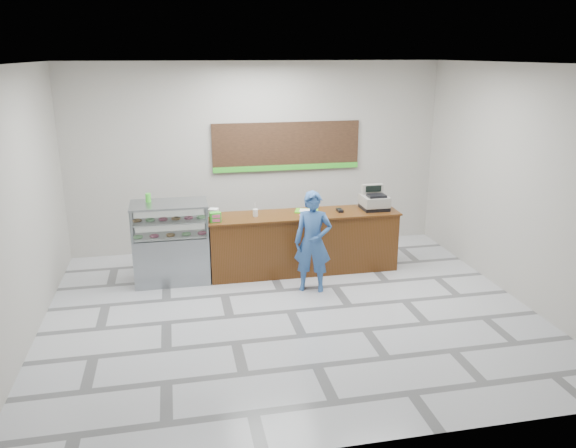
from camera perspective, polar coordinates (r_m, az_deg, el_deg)
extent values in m
plane|color=#BCBCC1|center=(8.32, 0.26, -8.86)|extent=(7.00, 7.00, 0.00)
plane|color=#B8B3A9|center=(10.61, -3.11, 6.77)|extent=(7.00, 0.00, 7.00)
plane|color=silver|center=(7.49, 0.30, 16.00)|extent=(7.00, 7.00, 0.00)
cube|color=#572B13|center=(9.65, 1.55, -1.94)|extent=(3.20, 0.70, 1.00)
cube|color=#572B13|center=(9.49, 1.58, 1.00)|extent=(3.26, 0.76, 0.03)
cube|color=gray|center=(9.45, -11.70, -3.37)|extent=(1.20, 0.70, 0.80)
cube|color=white|center=(9.24, -11.94, 0.41)|extent=(1.20, 0.70, 0.50)
cube|color=gray|center=(9.17, -12.04, 2.00)|extent=(1.22, 0.72, 0.03)
cube|color=silver|center=(9.31, -11.85, -0.94)|extent=(1.14, 0.64, 0.02)
cube|color=silver|center=(9.24, -11.94, 0.47)|extent=(1.14, 0.64, 0.02)
torus|color=#91E98C|center=(9.23, -14.96, -1.11)|extent=(0.15, 0.15, 0.05)
torus|color=#D5537C|center=(9.21, -13.41, -1.02)|extent=(0.15, 0.15, 0.05)
torus|color=#9B672D|center=(9.21, -11.86, -0.93)|extent=(0.15, 0.15, 0.05)
torus|color=#91E98C|center=(9.21, -10.31, -0.84)|extent=(0.15, 0.15, 0.05)
torus|color=#D5537C|center=(9.21, -8.76, -0.74)|extent=(0.15, 0.15, 0.05)
torus|color=#9B672D|center=(9.30, -15.03, 0.58)|extent=(0.15, 0.15, 0.05)
torus|color=#91E98C|center=(9.29, -13.80, 0.65)|extent=(0.15, 0.15, 0.05)
torus|color=#D5537C|center=(9.28, -12.57, 0.72)|extent=(0.15, 0.15, 0.05)
torus|color=#9B672D|center=(9.28, -11.34, 0.80)|extent=(0.15, 0.15, 0.05)
torus|color=#D5537C|center=(9.28, -10.11, 0.87)|extent=(0.15, 0.15, 0.05)
torus|color=#91E98C|center=(9.29, -8.88, 0.94)|extent=(0.15, 0.15, 0.05)
cube|color=black|center=(10.63, -0.14, 7.91)|extent=(2.80, 0.05, 0.90)
cube|color=green|center=(10.68, -0.11, 5.76)|extent=(2.80, 0.02, 0.10)
cube|color=black|center=(9.85, 8.74, 1.68)|extent=(0.44, 0.44, 0.07)
cube|color=gray|center=(9.81, 8.78, 2.35)|extent=(0.44, 0.46, 0.17)
cube|color=black|center=(9.71, 8.98, 2.85)|extent=(0.31, 0.22, 0.04)
cube|color=gray|center=(9.89, 8.56, 3.52)|extent=(0.37, 0.11, 0.17)
cube|color=black|center=(9.83, 8.68, 3.56)|extent=(0.28, 0.02, 0.11)
cube|color=black|center=(9.63, 5.28, 1.39)|extent=(0.09, 0.18, 0.04)
cube|color=#56D91D|center=(9.60, 1.89, 1.33)|extent=(0.45, 0.38, 0.02)
cube|color=white|center=(9.60, 2.01, 1.40)|extent=(0.32, 0.27, 0.00)
cube|color=white|center=(9.40, -7.57, 1.18)|extent=(0.19, 0.19, 0.13)
cylinder|color=silver|center=(9.31, -3.33, 1.15)|extent=(0.08, 0.08, 0.13)
cube|color=green|center=(9.06, -7.41, 0.70)|extent=(0.19, 0.13, 0.16)
cylinder|color=#D5537C|center=(9.39, 1.63, 0.92)|extent=(0.17, 0.17, 0.00)
cylinder|color=green|center=(9.30, -14.02, 2.59)|extent=(0.09, 0.09, 0.13)
cylinder|color=green|center=(9.36, -14.01, 2.66)|extent=(0.08, 0.08, 0.13)
imported|color=#30599A|center=(8.77, 2.54, -1.82)|extent=(0.68, 0.55, 1.61)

